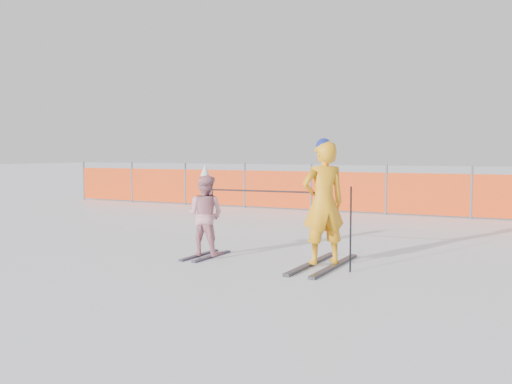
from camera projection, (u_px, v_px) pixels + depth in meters
ground at (239, 269)px, 7.60m from camera, size 120.00×120.00×0.00m
adult at (323, 203)px, 7.73m from camera, size 0.71×1.74×1.75m
child at (205, 215)px, 8.45m from camera, size 0.60×1.00×1.38m
ski_poles at (297, 206)px, 7.78m from camera, size 2.15×0.21×1.12m
safety_fence at (311, 190)px, 15.08m from camera, size 16.06×0.06×1.25m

